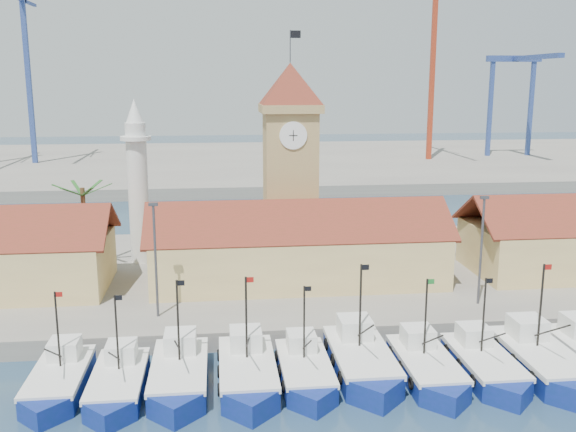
{
  "coord_description": "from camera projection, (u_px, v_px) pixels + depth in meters",
  "views": [
    {
      "loc": [
        -7.17,
        -36.2,
        19.52
      ],
      "look_at": [
        -1.1,
        18.0,
        7.98
      ],
      "focal_mm": 40.0,
      "sensor_mm": 36.0,
      "label": 1
    }
  ],
  "objects": [
    {
      "name": "ground",
      "position": [
        338.0,
        400.0,
        40.01
      ],
      "size": [
        400.0,
        400.0,
        0.0
      ],
      "primitive_type": "plane",
      "color": "#1B384A",
      "rests_on": "ground"
    },
    {
      "name": "quay",
      "position": [
        292.0,
        275.0,
        63.19
      ],
      "size": [
        140.0,
        32.0,
        1.5
      ],
      "primitive_type": "cube",
      "color": "gray",
      "rests_on": "ground"
    },
    {
      "name": "terminal",
      "position": [
        248.0,
        163.0,
        146.76
      ],
      "size": [
        240.0,
        80.0,
        2.0
      ],
      "primitive_type": "cube",
      "color": "gray",
      "rests_on": "ground"
    },
    {
      "name": "boat_0",
      "position": [
        58.0,
        383.0,
        40.75
      ],
      "size": [
        3.31,
        9.07,
        6.86
      ],
      "color": "navy",
      "rests_on": "ground"
    },
    {
      "name": "boat_1",
      "position": [
        118.0,
        385.0,
        40.38
      ],
      "size": [
        3.26,
        8.94,
        6.77
      ],
      "color": "navy",
      "rests_on": "ground"
    },
    {
      "name": "boat_2",
      "position": [
        179.0,
        377.0,
        41.33
      ],
      "size": [
        3.59,
        9.84,
        7.44
      ],
      "color": "navy",
      "rests_on": "ground"
    },
    {
      "name": "boat_3",
      "position": [
        248.0,
        375.0,
        41.65
      ],
      "size": [
        3.64,
        9.98,
        7.55
      ],
      "color": "navy",
      "rests_on": "ground"
    },
    {
      "name": "boat_4",
      "position": [
        306.0,
        373.0,
        42.08
      ],
      "size": [
        3.27,
        8.96,
        6.78
      ],
      "color": "navy",
      "rests_on": "ground"
    },
    {
      "name": "boat_5",
      "position": [
        362.0,
        363.0,
        43.28
      ],
      "size": [
        3.82,
        10.46,
        7.91
      ],
      "color": "navy",
      "rests_on": "ground"
    },
    {
      "name": "boat_6",
      "position": [
        428.0,
        370.0,
        42.5
      ],
      "size": [
        3.45,
        9.44,
        7.14
      ],
      "color": "navy",
      "rests_on": "ground"
    },
    {
      "name": "boat_7",
      "position": [
        486.0,
        367.0,
        42.9
      ],
      "size": [
        3.41,
        9.34,
        7.06
      ],
      "color": "navy",
      "rests_on": "ground"
    },
    {
      "name": "boat_8",
      "position": [
        543.0,
        363.0,
        43.26
      ],
      "size": [
        3.83,
        10.49,
        7.94
      ],
      "color": "navy",
      "rests_on": "ground"
    },
    {
      "name": "hall_center",
      "position": [
        298.0,
        254.0,
        58.63
      ],
      "size": [
        27.04,
        10.13,
        7.61
      ],
      "color": "#E1C67B",
      "rests_on": "quay"
    },
    {
      "name": "clock_tower",
      "position": [
        290.0,
        159.0,
        62.81
      ],
      "size": [
        5.8,
        5.8,
        22.7
      ],
      "color": "tan",
      "rests_on": "quay"
    },
    {
      "name": "minaret",
      "position": [
        138.0,
        181.0,
        63.59
      ],
      "size": [
        3.0,
        3.0,
        16.3
      ],
      "color": "silver",
      "rests_on": "quay"
    },
    {
      "name": "palm_tree",
      "position": [
        84.0,
        221.0,
        61.83
      ],
      "size": [
        5.6,
        5.03,
        8.39
      ],
      "color": "brown",
      "rests_on": "quay"
    },
    {
      "name": "lamp_posts",
      "position": [
        317.0,
        250.0,
        50.4
      ],
      "size": [
        80.7,
        0.25,
        9.03
      ],
      "color": "#3F3F44",
      "rests_on": "quay"
    },
    {
      "name": "crane_blue_near",
      "position": [
        25.0,
        54.0,
        133.89
      ],
      "size": [
        1.0,
        29.23,
        41.84
      ],
      "color": "#2D458B",
      "rests_on": "terminal"
    },
    {
      "name": "crane_red_right",
      "position": [
        436.0,
        44.0,
        139.57
      ],
      "size": [
        1.0,
        32.9,
        45.74
      ],
      "color": "#A9331A",
      "rests_on": "terminal"
    },
    {
      "name": "gantry",
      "position": [
        519.0,
        78.0,
        146.3
      ],
      "size": [
        13.0,
        22.0,
        23.2
      ],
      "color": "#2D458B",
      "rests_on": "terminal"
    }
  ]
}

